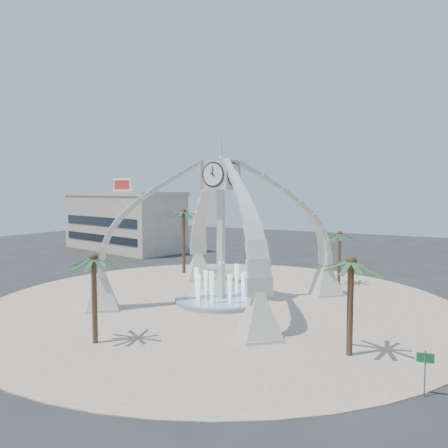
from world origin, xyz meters
The scene contains 10 objects.
ground centered at (0.00, 0.00, 0.00)m, with size 140.00×140.00×0.00m, color #282828.
plaza centered at (0.00, 0.00, 0.03)m, with size 40.00×40.00×0.06m, color beige.
clock_tower centered at (0.00, 0.00, 6.49)m, with size 17.94×17.94×16.30m.
fountain centered at (0.00, 0.00, 0.29)m, with size 8.00×8.00×3.62m.
building_nw centered at (-32.00, 22.00, 4.83)m, with size 23.75×13.73×11.90m.
palm_east centered at (12.89, -7.00, 5.54)m, with size 5.16×5.16×6.37m.
palm_west centered at (-10.73, 9.48, 7.21)m, with size 5.17×5.17×8.14m.
palm_north centered at (6.96, 12.06, 5.30)m, with size 4.19×4.19×6.02m.
palm_south centered at (-1.54, -13.01, 5.42)m, with size 4.69×4.69×6.20m.
street_sign centered at (17.24, -10.34, 1.59)m, with size 0.81×0.15×2.22m.
Camera 1 is at (19.13, -32.22, 9.59)m, focal length 35.00 mm.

